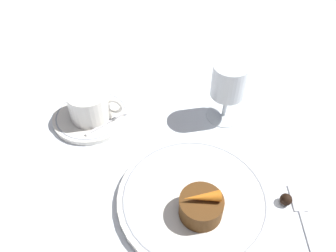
{
  "coord_description": "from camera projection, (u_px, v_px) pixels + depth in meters",
  "views": [
    {
      "loc": [
        0.03,
        -0.31,
        0.47
      ],
      "look_at": [
        -0.05,
        0.1,
        0.04
      ],
      "focal_mm": 35.0,
      "sensor_mm": 36.0,
      "label": 1
    }
  ],
  "objects": [
    {
      "name": "dinner_plate",
      "position": [
        194.0,
        198.0,
        0.53
      ],
      "size": [
        0.25,
        0.25,
        0.01
      ],
      "color": "white",
      "rests_on": "ground_plane"
    },
    {
      "name": "coffee_cup",
      "position": [
        90.0,
        104.0,
        0.64
      ],
      "size": [
        0.11,
        0.08,
        0.06
      ],
      "color": "white",
      "rests_on": "saucer"
    },
    {
      "name": "spoon",
      "position": [
        114.0,
        119.0,
        0.66
      ],
      "size": [
        0.07,
        0.09,
        0.0
      ],
      "color": "silver",
      "rests_on": "saucer"
    },
    {
      "name": "ground_plane",
      "position": [
        184.0,
        188.0,
        0.55
      ],
      "size": [
        3.0,
        3.0,
        0.0
      ],
      "primitive_type": "plane",
      "color": "white"
    },
    {
      "name": "saucer",
      "position": [
        92.0,
        116.0,
        0.67
      ],
      "size": [
        0.16,
        0.16,
        0.01
      ],
      "color": "white",
      "rests_on": "ground_plane"
    },
    {
      "name": "chocolate_truffle",
      "position": [
        286.0,
        197.0,
        0.53
      ],
      "size": [
        0.02,
        0.02,
        0.02
      ],
      "color": "black",
      "rests_on": "ground_plane"
    },
    {
      "name": "fork",
      "position": [
        304.0,
        220.0,
        0.51
      ],
      "size": [
        0.04,
        0.17,
        0.01
      ],
      "color": "silver",
      "rests_on": "ground_plane"
    },
    {
      "name": "carrot_garnish",
      "position": [
        202.0,
        197.0,
        0.48
      ],
      "size": [
        0.06,
        0.03,
        0.02
      ],
      "color": "orange",
      "rests_on": "dessert_cake"
    },
    {
      "name": "dessert_cake",
      "position": [
        201.0,
        207.0,
        0.49
      ],
      "size": [
        0.07,
        0.07,
        0.04
      ],
      "color": "#563314",
      "rests_on": "dinner_plate"
    },
    {
      "name": "wine_glass",
      "position": [
        229.0,
        84.0,
        0.62
      ],
      "size": [
        0.07,
        0.07,
        0.12
      ],
      "color": "silver",
      "rests_on": "ground_plane"
    }
  ]
}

